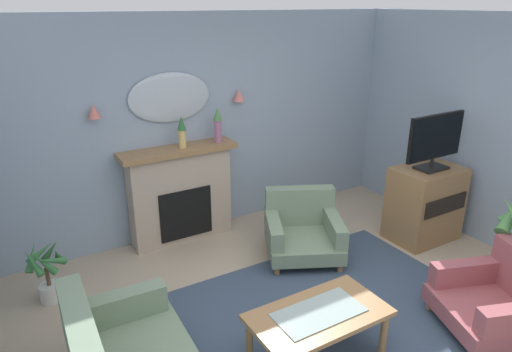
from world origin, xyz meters
TOP-DOWN VIEW (x-y plane):
  - floor at (0.00, 0.00)m, footprint 6.25×6.13m
  - wall_back at (0.00, 2.61)m, footprint 6.25×0.10m
  - patterned_rug at (0.00, 0.20)m, footprint 3.20×2.40m
  - fireplace at (-0.44, 2.39)m, footprint 1.36×0.36m
  - mantel_vase_left at (-0.39, 2.36)m, footprint 0.10×0.10m
  - mantel_vase_centre at (0.06, 2.36)m, footprint 0.10×0.10m
  - wall_mirror at (-0.44, 2.53)m, footprint 0.96×0.06m
  - wall_sconce_left at (-1.29, 2.48)m, footprint 0.14×0.14m
  - wall_sconce_right at (0.41, 2.48)m, footprint 0.14×0.14m
  - coffee_table at (-0.29, -0.06)m, footprint 1.10×0.60m
  - armchair_by_coffee_table at (0.60, 1.37)m, footprint 1.08×1.09m
  - armchair_near_fireplace at (1.30, -0.57)m, footprint 1.04×1.03m
  - tv_cabinet at (2.08, 0.92)m, footprint 0.80×0.57m
  - tv_flatscreen at (2.08, 0.90)m, footprint 0.84×0.24m
  - potted_plant_small_fern at (-2.03, 1.86)m, footprint 0.39×0.39m

SIDE VIEW (x-z plane):
  - floor at x=0.00m, z-range -0.10..0.00m
  - patterned_rug at x=0.00m, z-range 0.00..0.01m
  - armchair_by_coffee_table at x=0.60m, z-range -0.05..0.66m
  - armchair_near_fireplace at x=1.30m, z-range -0.05..0.66m
  - potted_plant_small_fern at x=-2.03m, z-range 0.02..0.64m
  - coffee_table at x=-0.29m, z-range 0.16..0.61m
  - tv_cabinet at x=2.08m, z-range 0.00..0.90m
  - fireplace at x=-0.44m, z-range -0.01..1.15m
  - tv_flatscreen at x=2.08m, z-range 0.92..1.57m
  - wall_back at x=0.00m, z-range 0.00..2.63m
  - mantel_vase_left at x=-0.39m, z-range 1.18..1.54m
  - mantel_vase_centre at x=0.06m, z-range 1.18..1.60m
  - wall_sconce_left at x=-1.29m, z-range 1.59..1.73m
  - wall_sconce_right at x=0.41m, z-range 1.59..1.73m
  - wall_mirror at x=-0.44m, z-range 1.43..1.99m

